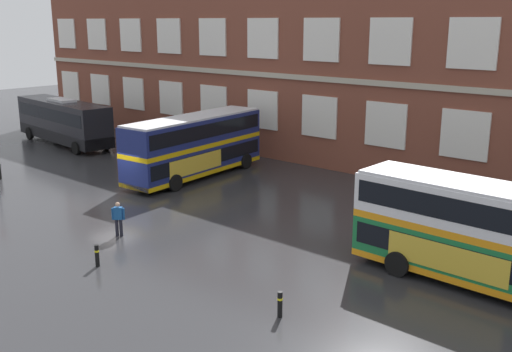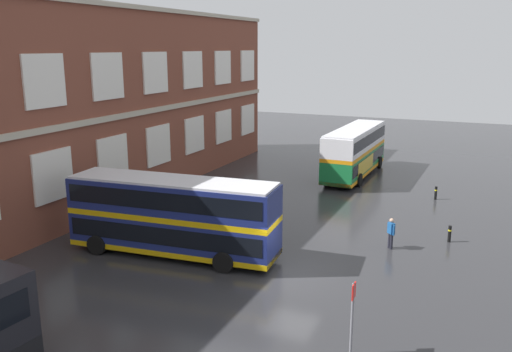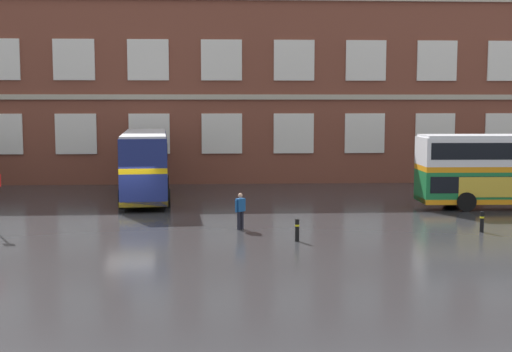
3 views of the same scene
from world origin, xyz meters
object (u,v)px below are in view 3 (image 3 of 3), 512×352
at_px(double_decker_near, 145,164).
at_px(waiting_passenger, 240,210).
at_px(safety_bollard_west, 482,221).
at_px(safety_bollard_east, 297,230).

distance_m(double_decker_near, waiting_passenger, 11.62).
height_order(safety_bollard_west, safety_bollard_east, same).
bearing_deg(safety_bollard_east, waiting_passenger, 129.44).
xyz_separation_m(waiting_passenger, safety_bollard_east, (2.33, -2.83, -0.44)).
xyz_separation_m(safety_bollard_west, safety_bollard_east, (-8.60, -1.60, 0.00)).
bearing_deg(waiting_passenger, safety_bollard_west, -6.44).
height_order(double_decker_near, safety_bollard_west, double_decker_near).
bearing_deg(double_decker_near, safety_bollard_east, -59.10).
bearing_deg(double_decker_near, safety_bollard_west, -34.86).
bearing_deg(safety_bollard_west, waiting_passenger, 173.56).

